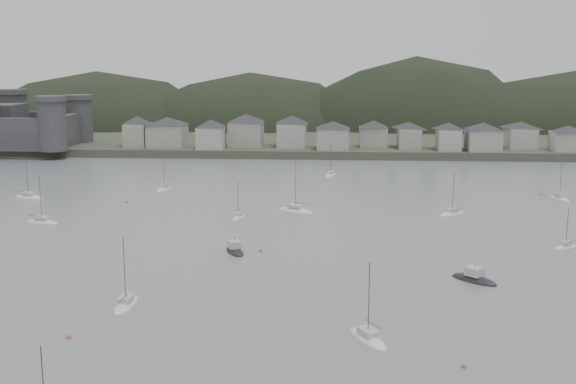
{
  "coord_description": "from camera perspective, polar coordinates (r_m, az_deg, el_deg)",
  "views": [
    {
      "loc": [
        10.41,
        -82.21,
        35.83
      ],
      "look_at": [
        0.0,
        75.0,
        6.0
      ],
      "focal_mm": 43.72,
      "sensor_mm": 36.0,
      "label": 1
    }
  ],
  "objects": [
    {
      "name": "ground",
      "position": [
        90.28,
        -3.22,
        -12.68
      ],
      "size": [
        900.0,
        900.0,
        0.0
      ],
      "primitive_type": "plane",
      "color": "slate",
      "rests_on": "ground"
    },
    {
      "name": "far_shore_land",
      "position": [
        378.91,
        2.21,
        5.52
      ],
      "size": [
        900.0,
        250.0,
        3.0
      ],
      "primitive_type": "cube",
      "color": "#383D2D",
      "rests_on": "ground"
    },
    {
      "name": "forested_ridge",
      "position": [
        354.8,
        2.86,
        3.08
      ],
      "size": [
        851.55,
        103.94,
        102.57
      ],
      "color": "black",
      "rests_on": "ground"
    },
    {
      "name": "waterfront_town",
      "position": [
        269.95,
        12.37,
        4.7
      ],
      "size": [
        451.48,
        28.46,
        12.92
      ],
      "color": "gray",
      "rests_on": "far_shore_land"
    },
    {
      "name": "moored_fleet",
      "position": [
        151.37,
        -7.06,
        -2.99
      ],
      "size": [
        259.78,
        162.62,
        13.73
      ],
      "color": "white",
      "rests_on": "ground"
    },
    {
      "name": "motor_launch_near",
      "position": [
        120.11,
        14.9,
        -6.87
      ],
      "size": [
        8.14,
        7.93,
        3.99
      ],
      "rotation": [
        0.0,
        0.0,
        0.81
      ],
      "color": "black",
      "rests_on": "ground"
    },
    {
      "name": "motor_launch_far",
      "position": [
        133.22,
        -4.35,
        -4.78
      ],
      "size": [
        5.43,
        7.81,
        3.77
      ],
      "rotation": [
        0.0,
        0.0,
        3.56
      ],
      "color": "black",
      "rests_on": "ground"
    },
    {
      "name": "mooring_buoys",
      "position": [
        134.18,
        1.47,
        -4.7
      ],
      "size": [
        182.2,
        111.35,
        0.7
      ],
      "color": "#B55F3C",
      "rests_on": "ground"
    }
  ]
}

